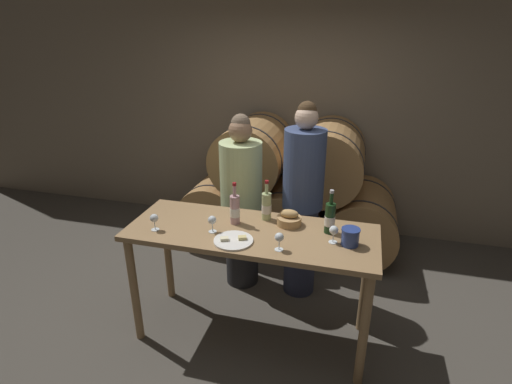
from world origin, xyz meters
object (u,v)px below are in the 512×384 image
Objects in this scene: blue_crock at (350,236)px; wine_glass_center at (279,238)px; person_left at (241,203)px; wine_glass_left at (212,221)px; tasting_table at (251,246)px; wine_bottle_red at (330,218)px; person_right at (302,202)px; cheese_plate at (233,240)px; bread_basket at (289,219)px; wine_bottle_rose at (235,209)px; wine_glass_right at (334,231)px; wine_glass_far_left at (154,219)px; wine_bottle_white at (267,206)px.

wine_glass_center is (-0.45, -0.19, 0.02)m from blue_crock.
wine_glass_left is (0.02, -0.78, 0.21)m from person_left.
tasting_table is 0.75m from person_left.
person_right is at bearing 116.19° from wine_bottle_red.
person_right reaches higher than wine_glass_center.
wine_bottle_red is at bearing 26.07° from cheese_plate.
bread_basket is (-0.02, -0.52, 0.09)m from person_right.
cheese_plate is at bearing -26.68° from wine_glass_left.
wine_bottle_rose reaches higher than wine_glass_left.
wine_bottle_rose is at bearing -177.15° from wine_bottle_red.
wine_glass_left is 0.86m from wine_glass_right.
wine_glass_far_left reaches higher than bread_basket.
wine_bottle_rose is 0.75m from wine_glass_right.
wine_glass_left is (-0.52, -0.26, 0.04)m from bread_basket.
wine_glass_right is (0.32, -0.71, 0.13)m from person_right.
wine_glass_center is (0.54, -0.90, 0.21)m from person_left.
wine_glass_left and wine_glass_right have the same top height.
wine_bottle_rose is (-0.21, -0.13, 0.00)m from wine_bottle_white.
person_left is 1.15m from wine_glass_right.
person_left is at bearing 91.52° from wine_glass_left.
cheese_plate is 2.17× the size of wine_glass_center.
wine_glass_left reaches higher than blue_crock.
bread_basket is (0.54, -0.52, 0.16)m from person_left.
wine_glass_right is (0.04, -0.14, -0.03)m from wine_bottle_red.
bread_basket is 1.45× the size of wine_glass_right.
wine_bottle_rose is 0.41m from bread_basket.
wine_bottle_white reaches higher than tasting_table.
person_right is 0.53m from bread_basket.
wine_glass_right is at bearing -38.90° from person_left.
person_right reaches higher than wine_bottle_rose.
person_right is at bearing 114.33° from wine_glass_right.
person_left is (-0.29, 0.69, 0.01)m from tasting_table.
wine_glass_far_left is 1.00× the size of wine_glass_right.
wine_bottle_rose reaches higher than wine_glass_right.
wine_bottle_rose reaches higher than tasting_table.
person_left is 13.00× the size of wine_glass_right.
wine_bottle_red is 1.80× the size of bread_basket.
wine_bottle_white is at bearing 73.12° from tasting_table.
person_left is 4.98× the size of wine_bottle_red.
wine_bottle_white is 2.52× the size of wine_glass_right.
wine_bottle_rose is (-0.15, 0.08, 0.24)m from tasting_table.
person_left is 0.56m from person_right.
person_right is at bearing 121.30° from blue_crock.
cheese_plate reaches higher than tasting_table.
bread_basket is at bearing 90.47° from wine_glass_center.
wine_bottle_red is 2.61× the size of wine_glass_left.
wine_bottle_red is at bearing 106.23° from wine_glass_right.
person_right is at bearing 88.82° from wine_glass_center.
person_right reaches higher than wine_glass_far_left.
wine_glass_right is (0.88, -0.71, 0.21)m from person_left.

